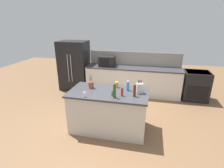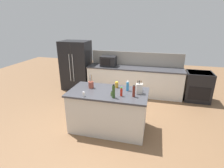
{
  "view_description": "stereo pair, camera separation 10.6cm",
  "coord_description": "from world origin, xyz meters",
  "px_view_note": "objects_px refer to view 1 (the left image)",
  "views": [
    {
      "loc": [
        0.86,
        -3.45,
        2.42
      ],
      "look_at": [
        0.0,
        0.35,
        0.99
      ],
      "focal_mm": 28.0,
      "sensor_mm": 36.0,
      "label": 1
    },
    {
      "loc": [
        0.96,
        -3.42,
        2.42
      ],
      "look_at": [
        0.0,
        0.35,
        0.99
      ],
      "focal_mm": 28.0,
      "sensor_mm": 36.0,
      "label": 2
    }
  ],
  "objects_px": {
    "microwave": "(107,61)",
    "utensil_crock": "(91,85)",
    "range_oven": "(196,85)",
    "honey_jar": "(117,85)",
    "olive_oil_bottle": "(114,91)",
    "dish_soap_bottle": "(128,86)",
    "vinegar_bottle": "(135,91)",
    "spice_jar_oregano": "(113,94)",
    "salt_shaker": "(84,94)",
    "hot_sauce_bottle": "(122,92)",
    "spice_jar_paprika": "(142,89)",
    "refrigerator": "(74,66)",
    "knife_block": "(140,88)"
  },
  "relations": [
    {
      "from": "utensil_crock",
      "to": "honey_jar",
      "type": "xyz_separation_m",
      "value": [
        0.57,
        0.17,
        -0.01
      ]
    },
    {
      "from": "refrigerator",
      "to": "range_oven",
      "type": "xyz_separation_m",
      "value": [
        4.13,
        -0.05,
        -0.4
      ]
    },
    {
      "from": "knife_block",
      "to": "honey_jar",
      "type": "bearing_deg",
      "value": 145.06
    },
    {
      "from": "salt_shaker",
      "to": "dish_soap_bottle",
      "type": "relative_size",
      "value": 0.48
    },
    {
      "from": "range_oven",
      "to": "honey_jar",
      "type": "height_order",
      "value": "honey_jar"
    },
    {
      "from": "utensil_crock",
      "to": "salt_shaker",
      "type": "bearing_deg",
      "value": -86.6
    },
    {
      "from": "spice_jar_oregano",
      "to": "dish_soap_bottle",
      "type": "distance_m",
      "value": 0.45
    },
    {
      "from": "range_oven",
      "to": "olive_oil_bottle",
      "type": "distance_m",
      "value": 3.32
    },
    {
      "from": "microwave",
      "to": "spice_jar_oregano",
      "type": "xyz_separation_m",
      "value": [
        0.73,
        -2.41,
        -0.12
      ]
    },
    {
      "from": "olive_oil_bottle",
      "to": "hot_sauce_bottle",
      "type": "height_order",
      "value": "olive_oil_bottle"
    },
    {
      "from": "knife_block",
      "to": "dish_soap_bottle",
      "type": "distance_m",
      "value": 0.28
    },
    {
      "from": "dish_soap_bottle",
      "to": "honey_jar",
      "type": "height_order",
      "value": "dish_soap_bottle"
    },
    {
      "from": "refrigerator",
      "to": "olive_oil_bottle",
      "type": "relative_size",
      "value": 6.02
    },
    {
      "from": "spice_jar_oregano",
      "to": "vinegar_bottle",
      "type": "xyz_separation_m",
      "value": [
        0.44,
        0.07,
        0.07
      ]
    },
    {
      "from": "spice_jar_oregano",
      "to": "dish_soap_bottle",
      "type": "xyz_separation_m",
      "value": [
        0.27,
        0.36,
        0.06
      ]
    },
    {
      "from": "utensil_crock",
      "to": "olive_oil_bottle",
      "type": "bearing_deg",
      "value": -32.52
    },
    {
      "from": "honey_jar",
      "to": "microwave",
      "type": "bearing_deg",
      "value": 110.7
    },
    {
      "from": "refrigerator",
      "to": "salt_shaker",
      "type": "height_order",
      "value": "refrigerator"
    },
    {
      "from": "spice_jar_paprika",
      "to": "hot_sauce_bottle",
      "type": "relative_size",
      "value": 0.51
    },
    {
      "from": "knife_block",
      "to": "utensil_crock",
      "type": "distance_m",
      "value": 1.11
    },
    {
      "from": "range_oven",
      "to": "spice_jar_paprika",
      "type": "height_order",
      "value": "spice_jar_paprika"
    },
    {
      "from": "salt_shaker",
      "to": "microwave",
      "type": "bearing_deg",
      "value": 94.05
    },
    {
      "from": "dish_soap_bottle",
      "to": "vinegar_bottle",
      "type": "height_order",
      "value": "vinegar_bottle"
    },
    {
      "from": "vinegar_bottle",
      "to": "salt_shaker",
      "type": "bearing_deg",
      "value": -166.33
    },
    {
      "from": "knife_block",
      "to": "hot_sauce_bottle",
      "type": "xyz_separation_m",
      "value": [
        -0.34,
        -0.23,
        -0.02
      ]
    },
    {
      "from": "olive_oil_bottle",
      "to": "honey_jar",
      "type": "xyz_separation_m",
      "value": [
        -0.07,
        0.57,
        -0.07
      ]
    },
    {
      "from": "salt_shaker",
      "to": "hot_sauce_bottle",
      "type": "height_order",
      "value": "hot_sauce_bottle"
    },
    {
      "from": "refrigerator",
      "to": "olive_oil_bottle",
      "type": "height_order",
      "value": "refrigerator"
    },
    {
      "from": "knife_block",
      "to": "spice_jar_oregano",
      "type": "xyz_separation_m",
      "value": [
        -0.53,
        -0.27,
        -0.07
      ]
    },
    {
      "from": "salt_shaker",
      "to": "dish_soap_bottle",
      "type": "bearing_deg",
      "value": 33.09
    },
    {
      "from": "dish_soap_bottle",
      "to": "vinegar_bottle",
      "type": "distance_m",
      "value": 0.34
    },
    {
      "from": "spice_jar_oregano",
      "to": "honey_jar",
      "type": "relative_size",
      "value": 0.71
    },
    {
      "from": "range_oven",
      "to": "spice_jar_oregano",
      "type": "bearing_deg",
      "value": -132.06
    },
    {
      "from": "utensil_crock",
      "to": "dish_soap_bottle",
      "type": "xyz_separation_m",
      "value": [
        0.85,
        0.04,
        0.02
      ]
    },
    {
      "from": "spice_jar_paprika",
      "to": "honey_jar",
      "type": "distance_m",
      "value": 0.58
    },
    {
      "from": "olive_oil_bottle",
      "to": "hot_sauce_bottle",
      "type": "xyz_separation_m",
      "value": [
        0.13,
        0.12,
        -0.05
      ]
    },
    {
      "from": "hot_sauce_bottle",
      "to": "knife_block",
      "type": "bearing_deg",
      "value": 33.77
    },
    {
      "from": "range_oven",
      "to": "utensil_crock",
      "type": "relative_size",
      "value": 2.87
    },
    {
      "from": "utensil_crock",
      "to": "olive_oil_bottle",
      "type": "distance_m",
      "value": 0.76
    },
    {
      "from": "hot_sauce_bottle",
      "to": "honey_jar",
      "type": "relative_size",
      "value": 1.32
    },
    {
      "from": "range_oven",
      "to": "olive_oil_bottle",
      "type": "relative_size",
      "value": 3.18
    },
    {
      "from": "hot_sauce_bottle",
      "to": "vinegar_bottle",
      "type": "height_order",
      "value": "vinegar_bottle"
    },
    {
      "from": "olive_oil_bottle",
      "to": "refrigerator",
      "type": "bearing_deg",
      "value": 128.54
    },
    {
      "from": "range_oven",
      "to": "salt_shaker",
      "type": "relative_size",
      "value": 8.46
    },
    {
      "from": "microwave",
      "to": "utensil_crock",
      "type": "relative_size",
      "value": 1.6
    },
    {
      "from": "hot_sauce_bottle",
      "to": "refrigerator",
      "type": "bearing_deg",
      "value": 131.75
    },
    {
      "from": "olive_oil_bottle",
      "to": "honey_jar",
      "type": "bearing_deg",
      "value": 96.7
    },
    {
      "from": "honey_jar",
      "to": "hot_sauce_bottle",
      "type": "bearing_deg",
      "value": -65.82
    },
    {
      "from": "spice_jar_paprika",
      "to": "hot_sauce_bottle",
      "type": "height_order",
      "value": "hot_sauce_bottle"
    },
    {
      "from": "dish_soap_bottle",
      "to": "vinegar_bottle",
      "type": "relative_size",
      "value": 0.9
    }
  ]
}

